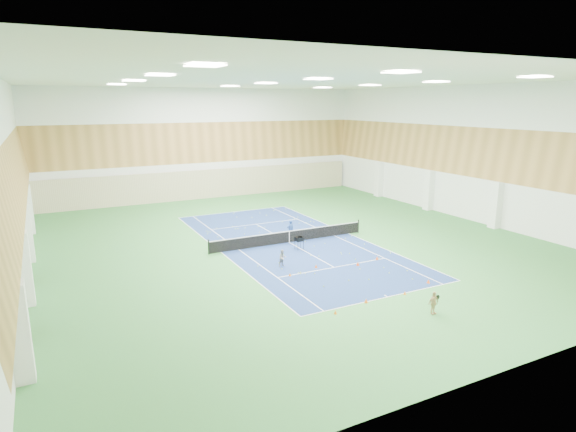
% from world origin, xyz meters
% --- Properties ---
extents(ground, '(40.00, 40.00, 0.00)m').
position_xyz_m(ground, '(0.00, 0.00, 0.00)').
color(ground, '#317435').
rests_on(ground, ground).
extents(room_shell, '(36.00, 40.00, 12.00)m').
position_xyz_m(room_shell, '(0.00, 0.00, 6.00)').
color(room_shell, white).
rests_on(room_shell, ground).
extents(wood_cladding, '(36.00, 40.00, 8.00)m').
position_xyz_m(wood_cladding, '(0.00, 0.00, 8.00)').
color(wood_cladding, '#B28142').
rests_on(wood_cladding, room_shell).
extents(ceiling_light_grid, '(21.40, 25.40, 0.06)m').
position_xyz_m(ceiling_light_grid, '(0.00, 0.00, 11.92)').
color(ceiling_light_grid, white).
rests_on(ceiling_light_grid, room_shell).
extents(court_surface, '(10.97, 23.77, 0.01)m').
position_xyz_m(court_surface, '(0.00, 0.00, 0.01)').
color(court_surface, navy).
rests_on(court_surface, ground).
extents(tennis_balls_scatter, '(10.57, 22.77, 0.07)m').
position_xyz_m(tennis_balls_scatter, '(0.00, 0.00, 0.05)').
color(tennis_balls_scatter, '#B4D724').
rests_on(tennis_balls_scatter, ground).
extents(tennis_net, '(12.80, 0.10, 1.10)m').
position_xyz_m(tennis_net, '(0.00, 0.00, 0.55)').
color(tennis_net, black).
rests_on(tennis_net, ground).
extents(back_curtain, '(35.40, 0.16, 3.20)m').
position_xyz_m(back_curtain, '(0.00, 19.75, 1.60)').
color(back_curtain, '#C6B793').
rests_on(back_curtain, ground).
extents(door_left_a, '(0.08, 1.80, 2.20)m').
position_xyz_m(door_left_a, '(-17.92, -8.00, 1.10)').
color(door_left_a, '#593319').
rests_on(door_left_a, ground).
extents(door_left_b, '(0.08, 1.80, 2.20)m').
position_xyz_m(door_left_b, '(-17.92, 0.00, 1.10)').
color(door_left_b, '#593319').
rests_on(door_left_b, ground).
extents(coach, '(0.61, 0.44, 1.56)m').
position_xyz_m(coach, '(0.48, 0.75, 0.78)').
color(coach, navy).
rests_on(coach, ground).
extents(child_court, '(0.62, 0.53, 1.13)m').
position_xyz_m(child_court, '(-2.89, -4.64, 0.57)').
color(child_court, gray).
rests_on(child_court, ground).
extents(child_apron, '(0.73, 0.36, 1.21)m').
position_xyz_m(child_apron, '(0.66, -14.65, 0.60)').
color(child_apron, tan).
rests_on(child_apron, ground).
extents(ball_cart, '(0.56, 0.56, 0.95)m').
position_xyz_m(ball_cart, '(-0.14, -1.84, 0.47)').
color(ball_cart, black).
rests_on(ball_cart, ground).
extents(cone_svc_a, '(0.18, 0.18, 0.19)m').
position_xyz_m(cone_svc_a, '(-3.30, -6.48, 0.10)').
color(cone_svc_a, orange).
rests_on(cone_svc_a, ground).
extents(cone_svc_b, '(0.20, 0.20, 0.22)m').
position_xyz_m(cone_svc_b, '(-1.07, -5.88, 0.11)').
color(cone_svc_b, '#F9560D').
rests_on(cone_svc_b, ground).
extents(cone_svc_c, '(0.23, 0.23, 0.25)m').
position_xyz_m(cone_svc_c, '(1.59, -6.78, 0.13)').
color(cone_svc_c, '#E33C0B').
rests_on(cone_svc_c, ground).
extents(cone_svc_d, '(0.22, 0.22, 0.24)m').
position_xyz_m(cone_svc_d, '(3.47, -6.37, 0.12)').
color(cone_svc_d, '#D7410B').
rests_on(cone_svc_d, ground).
extents(cone_base_a, '(0.17, 0.17, 0.19)m').
position_xyz_m(cone_base_a, '(-3.75, -12.39, 0.10)').
color(cone_base_a, orange).
rests_on(cone_base_a, ground).
extents(cone_base_b, '(0.21, 0.21, 0.23)m').
position_xyz_m(cone_base_b, '(-1.51, -11.95, 0.11)').
color(cone_base_b, orange).
rests_on(cone_base_b, ground).
extents(cone_base_c, '(0.18, 0.18, 0.19)m').
position_xyz_m(cone_base_c, '(1.10, -12.01, 0.10)').
color(cone_base_c, orange).
rests_on(cone_base_c, ground).
extents(cone_base_d, '(0.21, 0.21, 0.24)m').
position_xyz_m(cone_base_d, '(3.48, -11.31, 0.12)').
color(cone_base_d, '#FC520D').
rests_on(cone_base_d, ground).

